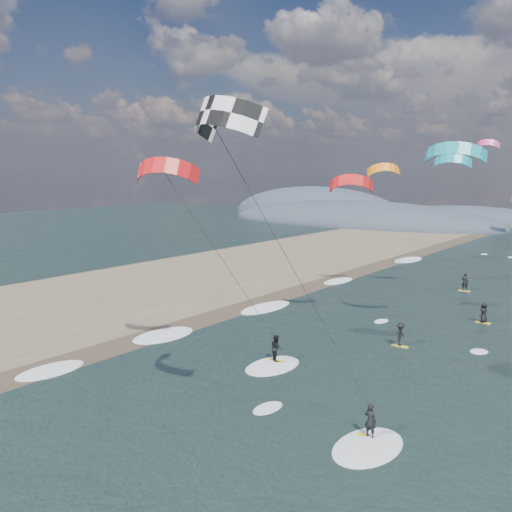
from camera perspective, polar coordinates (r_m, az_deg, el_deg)
The scene contains 9 objects.
ground at distance 24.11m, azimuth -16.54°, elevation -20.51°, with size 260.00×260.00×0.00m, color black.
sand_strip at distance 48.27m, azimuth -24.06°, elevation -6.04°, with size 26.00×240.00×0.00m, color brown.
wet_sand_strip at distance 38.52m, azimuth -15.23°, elevation -9.21°, with size 3.00×240.00×0.00m, color #382D23.
coastal_hills at distance 135.67m, azimuth 9.67°, elevation 3.60°, with size 80.00×41.00×15.00m.
kitesurfer_near_a at distance 21.45m, azimuth -0.92°, elevation 6.15°, with size 7.62×8.80×14.74m.
kitesurfer_near_b at distance 31.84m, azimuth -5.71°, elevation 2.37°, with size 7.02×8.73×12.95m.
far_kitesurfers at distance 45.96m, azimuth 18.36°, elevation -5.39°, with size 5.88×21.09×1.76m.
bg_kite_field at distance 68.70m, azimuth 22.82°, elevation 8.04°, with size 13.28×70.17×8.28m.
shoreline_surf at distance 40.60m, azimuth -8.83°, elevation -8.08°, with size 2.40×79.40×0.11m.
Camera 1 is at (17.26, -12.20, 11.60)m, focal length 40.00 mm.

